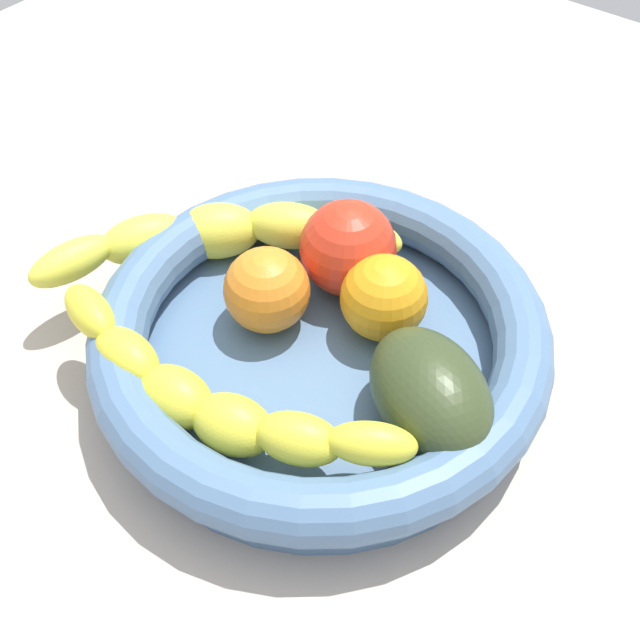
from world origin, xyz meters
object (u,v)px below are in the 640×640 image
fruit_bowl (320,340)px  banana_draped_right (217,236)px  orange_mid_left (384,298)px  tomato_red (348,248)px  avocado_dark (430,394)px  orange_front (263,293)px  banana_draped_left (209,397)px

fruit_bowl → banana_draped_right: (-2.21, -11.06, 1.52)cm
orange_mid_left → tomato_red: bearing=-114.2°
avocado_dark → fruit_bowl: bearing=-93.8°
fruit_bowl → orange_front: bearing=-85.5°
banana_draped_left → orange_front: orange_front is taller
banana_draped_left → orange_front: bearing=-160.1°
fruit_bowl → orange_front: size_ratio=5.15×
fruit_bowl → banana_draped_right: banana_draped_right is taller
fruit_bowl → avocado_dark: bearing=86.2°
orange_front → tomato_red: (-6.54, 2.06, 0.47)cm
orange_mid_left → avocado_dark: size_ratio=0.61×
banana_draped_left → avocado_dark: avocado_dark is taller
orange_front → avocado_dark: (0.23, 13.19, 0.06)cm
banana_draped_right → tomato_red: size_ratio=2.94×
banana_draped_right → orange_front: 7.07cm
banana_draped_right → tomato_red: 9.55cm
avocado_dark → tomato_red: 13.04cm
orange_front → avocado_dark: bearing=89.0°
banana_draped_left → orange_mid_left: 13.37cm
banana_draped_right → avocado_dark: bearing=82.0°
banana_draped_left → tomato_red: 14.95cm
fruit_bowl → orange_front: orange_front is taller
fruit_bowl → avocado_dark: 8.95cm
orange_front → avocado_dark: 13.19cm
orange_front → tomato_red: size_ratio=0.86×
banana_draped_left → orange_mid_left: bearing=164.9°
banana_draped_left → orange_mid_left: (-12.91, 3.47, 0.14)cm
fruit_bowl → banana_draped_right: 11.39cm
fruit_bowl → tomato_red: size_ratio=4.43×
orange_mid_left → avocado_dark: avocado_dark is taller
orange_front → orange_mid_left: 7.94cm
orange_mid_left → tomato_red: 4.90cm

